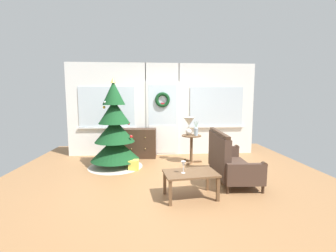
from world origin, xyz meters
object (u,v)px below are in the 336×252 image
christmas_tree (115,135)px  coffee_table (190,176)px  dresser_cabinet (139,143)px  settee_sofa (228,161)px  wine_glass (183,164)px  flower_vase (196,131)px  side_table (191,143)px  table_lamp (189,124)px  gift_box (134,165)px

christmas_tree → coffee_table: 2.35m
dresser_cabinet → settee_sofa: size_ratio=0.61×
christmas_tree → wine_glass: (1.35, -1.82, -0.20)m
settee_sofa → coffee_table: bearing=-138.8°
flower_vase → wine_glass: flower_vase is taller
christmas_tree → side_table: (1.83, 0.22, -0.27)m
table_lamp → gift_box: table_lamp is taller
dresser_cabinet → coffee_table: 2.78m
dresser_cabinet → coffee_table: size_ratio=1.02×
christmas_tree → coffee_table: bearing=-50.5°
table_lamp → wine_glass: bearing=-101.5°
coffee_table → table_lamp: bearing=81.7°
coffee_table → christmas_tree: bearing=129.5°
dresser_cabinet → christmas_tree: bearing=-122.0°
dresser_cabinet → table_lamp: size_ratio=2.10×
settee_sofa → gift_box: bearing=158.8°
dresser_cabinet → table_lamp: table_lamp is taller
dresser_cabinet → side_table: dresser_cabinet is taller
table_lamp → side_table: bearing=-33.7°
side_table → gift_box: size_ratio=3.05×
coffee_table → wine_glass: (-0.12, -0.03, 0.20)m
christmas_tree → gift_box: 0.83m
christmas_tree → flower_vase: bearing=4.6°
side_table → flower_vase: bearing=-31.0°
table_lamp → flower_vase: 0.25m
dresser_cabinet → settee_sofa: bearing=-45.2°
flower_vase → gift_box: flower_vase is taller
christmas_tree → dresser_cabinet: 1.04m
side_table → coffee_table: (-0.36, -2.00, -0.13)m
coffee_table → gift_box: 1.84m
christmas_tree → coffee_table: (1.47, -1.79, -0.40)m
side_table → gift_box: side_table is taller
dresser_cabinet → wine_glass: (0.84, -2.64, 0.17)m
coffee_table → gift_box: bearing=124.4°
side_table → coffee_table: bearing=-100.2°
side_table → wine_glass: size_ratio=3.53×
settee_sofa → gift_box: (-1.90, 0.74, -0.26)m
table_lamp → settee_sofa: bearing=-65.8°
side_table → wine_glass: (-0.48, -2.03, 0.07)m
dresser_cabinet → flower_vase: flower_vase is taller
settee_sofa → table_lamp: table_lamp is taller
settee_sofa → wine_glass: settee_sofa is taller
christmas_tree → table_lamp: christmas_tree is taller
table_lamp → wine_glass: table_lamp is taller
gift_box → table_lamp: bearing=22.2°
settee_sofa → table_lamp: size_ratio=3.41×
christmas_tree → settee_sofa: christmas_tree is taller
table_lamp → gift_box: 1.67m
dresser_cabinet → table_lamp: (1.26, -0.57, 0.58)m
settee_sofa → gift_box: 2.06m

